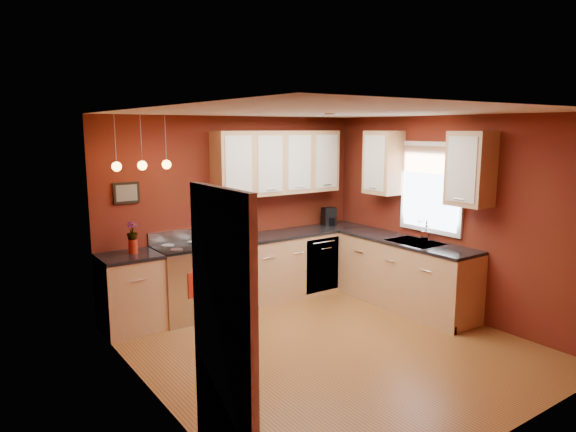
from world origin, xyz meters
TOP-DOWN VIEW (x-y plane):
  - floor at (0.00, 0.00)m, footprint 4.20×4.20m
  - ceiling at (0.00, 0.00)m, footprint 4.00×4.20m
  - wall_back at (0.00, 2.10)m, footprint 4.00×0.02m
  - wall_front at (0.00, -2.10)m, footprint 4.00×0.02m
  - wall_left at (-2.00, 0.00)m, footprint 0.02×4.20m
  - wall_right at (2.00, 0.00)m, footprint 0.02×4.20m
  - base_cabinets_back_left at (-1.65, 1.80)m, footprint 0.70×0.60m
  - base_cabinets_back_right at (0.73, 1.80)m, footprint 2.54×0.60m
  - base_cabinets_right at (1.70, 0.45)m, footprint 0.60×2.10m
  - counter_back_left at (-1.65, 1.80)m, footprint 0.70×0.62m
  - counter_back_right at (0.73, 1.80)m, footprint 2.54×0.62m
  - counter_right at (1.70, 0.45)m, footprint 0.62×2.10m
  - gas_range at (-0.92, 1.80)m, footprint 0.76×0.64m
  - dishwasher_front at (1.10, 1.51)m, footprint 0.60×0.02m
  - sink at (1.70, 0.30)m, footprint 0.50×0.70m
  - window at (1.97, 0.30)m, footprint 0.06×1.02m
  - door_left_wall at (-1.97, -1.20)m, footprint 0.12×0.82m
  - upper_cabinets_back at (0.60, 1.93)m, footprint 2.00×0.35m
  - upper_cabinets_right at (1.82, 0.32)m, footprint 0.35×1.95m
  - wall_picture at (-1.55, 2.08)m, footprint 0.32×0.03m
  - pendant_lights at (-1.45, 1.75)m, footprint 0.71×0.11m
  - red_canister at (0.08, 1.80)m, footprint 0.12×0.12m
  - red_vase at (-1.58, 1.83)m, footprint 0.11×0.11m
  - flowers at (-1.58, 1.83)m, footprint 0.14×0.14m
  - coffee_maker at (1.54, 1.89)m, footprint 0.22×0.22m
  - soap_pump at (1.83, 0.23)m, footprint 0.12×0.13m
  - dish_towel at (-0.93, 1.47)m, footprint 0.23×0.02m

SIDE VIEW (x-z plane):
  - floor at x=0.00m, z-range 0.00..0.00m
  - base_cabinets_back_left at x=-1.65m, z-range 0.00..0.90m
  - base_cabinets_back_right at x=0.73m, z-range 0.00..0.90m
  - base_cabinets_right at x=1.70m, z-range 0.00..0.90m
  - dishwasher_front at x=1.10m, z-range 0.05..0.85m
  - gas_range at x=-0.92m, z-range -0.07..1.04m
  - dish_towel at x=-0.93m, z-range 0.36..0.68m
  - sink at x=1.70m, z-range 0.75..1.08m
  - counter_back_left at x=-1.65m, z-range 0.90..0.94m
  - counter_back_right at x=0.73m, z-range 0.90..0.94m
  - counter_right at x=1.70m, z-range 0.90..0.94m
  - door_left_wall at x=-1.97m, z-range 0.00..2.05m
  - red_vase at x=-1.58m, z-range 0.94..1.11m
  - red_canister at x=0.08m, z-range 0.94..1.12m
  - soap_pump at x=1.83m, z-range 0.94..1.16m
  - coffee_maker at x=1.54m, z-range 0.93..1.21m
  - flowers at x=-1.58m, z-range 1.09..1.33m
  - wall_back at x=0.00m, z-range 0.00..2.60m
  - wall_front at x=0.00m, z-range 0.00..2.60m
  - wall_left at x=-2.00m, z-range 0.00..2.60m
  - wall_right at x=2.00m, z-range 0.00..2.60m
  - wall_picture at x=-1.55m, z-range 1.52..1.78m
  - window at x=1.97m, z-range 1.08..2.30m
  - upper_cabinets_back at x=0.60m, z-range 1.50..2.40m
  - upper_cabinets_right at x=1.82m, z-range 1.50..2.40m
  - pendant_lights at x=-1.45m, z-range 1.68..2.34m
  - ceiling at x=0.00m, z-range 2.59..2.61m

